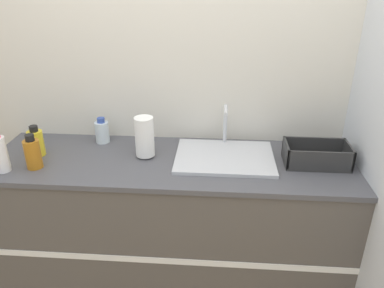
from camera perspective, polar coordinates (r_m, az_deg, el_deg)
The scene contains 10 objects.
wall_back at distance 2.37m, azimuth -2.33°, elevation 9.54°, with size 4.51×0.06×2.60m.
wall_right at distance 2.19m, azimuth 26.25°, elevation 5.55°, with size 0.06×2.63×2.60m.
counter_cabinet at distance 2.44m, azimuth -2.92°, elevation -12.06°, with size 2.14×0.66×0.93m.
sink at distance 2.21m, azimuth 4.99°, elevation -1.77°, with size 0.57×0.43×0.27m.
paper_towel_roll at distance 2.19m, azimuth -7.24°, elevation 1.05°, with size 0.11×0.11×0.25m.
dish_rack at distance 2.24m, azimuth 18.41°, elevation -1.86°, with size 0.36×0.20×0.12m.
bottle_amber at distance 2.25m, azimuth -23.10°, elevation -1.30°, with size 0.09×0.09×0.20m.
bottle_clear at distance 2.45m, azimuth -13.54°, elevation 1.87°, with size 0.09×0.09×0.16m.
bottle_white_spray at distance 2.27m, azimuth -27.21°, elevation -1.27°, with size 0.08×0.08×0.24m.
bottle_yellow at distance 2.39m, azimuth -22.66°, elevation 0.24°, with size 0.09×0.09×0.19m.
Camera 1 is at (0.27, -1.61, 1.94)m, focal length 35.00 mm.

